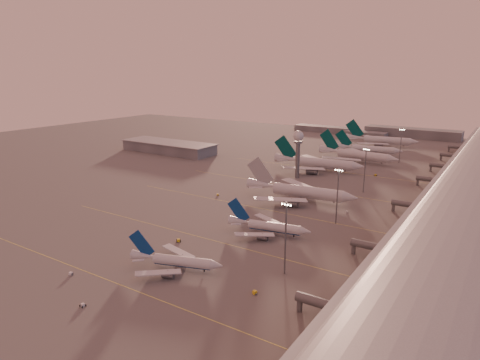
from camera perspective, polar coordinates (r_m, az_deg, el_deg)
The scene contains 25 objects.
ground at distance 177.55m, azimuth -11.09°, elevation -7.52°, with size 700.00×700.00×0.00m, color #5A5757.
taxiway_markings at distance 204.14m, azimuth 6.15°, elevation -4.36°, with size 180.00×185.25×0.02m.
hangar at distance 354.37m, azimuth -9.49°, elevation 4.38°, with size 82.00×27.00×8.50m.
radar_tower at distance 265.52m, azimuth 7.75°, elevation 4.69°, with size 6.40×6.40×31.10m.
mast_a at distance 140.64m, azimuth 6.09°, elevation -7.32°, with size 3.60×0.56×25.00m.
mast_b at distance 189.78m, azimuth 12.87°, elevation -1.77°, with size 3.60×0.56×25.00m.
mast_c at distance 242.03m, azimuth 16.32°, elevation 1.53°, with size 3.60×0.56×25.00m.
mast_d at distance 328.30m, azimuth 20.63°, elevation 4.50°, with size 3.60×0.56×25.00m.
distant_horizon at distance 460.56m, azimuth 18.52°, elevation 6.10°, with size 165.00×37.50×9.00m.
narrowbody_near at distance 148.70m, azimuth -8.51°, elevation -10.81°, with size 32.35×25.39×13.10m.
narrowbody_mid at distance 176.81m, azimuth 3.84°, elevation -6.37°, with size 35.73×28.26×14.07m.
widebody_white at distance 222.57m, azimuth 8.06°, elevation -1.83°, with size 59.54×47.48×20.97m.
greentail_a at distance 290.06m, azimuth 10.38°, elevation 2.00°, with size 61.30×49.23×22.32m.
greentail_b at distance 323.62m, azimuth 15.38°, elevation 3.01°, with size 61.09×49.13×22.20m.
greentail_c at distance 353.67m, azimuth 16.74°, elevation 3.78°, with size 52.17×41.83×19.04m.
greentail_d at distance 396.86m, azimuth 18.34°, elevation 4.87°, with size 62.13×49.81×22.69m.
gsv_truck_a at distance 154.26m, azimuth -21.52°, elevation -11.38°, with size 5.75×3.51×2.19m.
gsv_tug_near at distance 135.21m, azimuth -20.22°, elevation -15.40°, with size 2.13×3.31×0.91m.
gsv_catering_a at distance 132.63m, azimuth 2.05°, elevation -14.19°, with size 5.82×3.90×4.39m.
gsv_tug_mid at distance 171.57m, azimuth -8.20°, elevation -7.99°, with size 4.24×4.32×1.08m.
gsv_truck_b at distance 179.91m, azimuth 6.87°, elevation -6.62°, with size 6.39×3.83×2.43m.
gsv_truck_c at distance 229.91m, azimuth -2.90°, elevation -1.84°, with size 4.84×4.68×2.00m.
gsv_catering_b at distance 208.44m, azimuth 14.10°, elevation -3.82°, with size 4.49×2.48×3.51m.
gsv_truck_d at distance 283.24m, azimuth 2.92°, elevation 1.35°, with size 2.48×5.92×2.34m.
gsv_tug_hangar at distance 285.33m, azimuth 17.63°, elevation 0.63°, with size 3.56×2.24×0.99m.
Camera 1 is at (116.23, -116.83, 66.08)m, focal length 32.00 mm.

